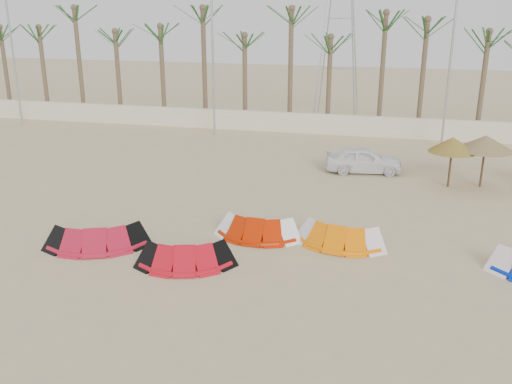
% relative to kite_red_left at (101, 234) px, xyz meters
% --- Properties ---
extents(ground, '(120.00, 120.00, 0.00)m').
position_rel_kite_red_left_xyz_m(ground, '(4.98, -2.75, -0.42)').
color(ground, tan).
rests_on(ground, ground).
extents(boundary_wall, '(60.00, 0.30, 1.30)m').
position_rel_kite_red_left_xyz_m(boundary_wall, '(4.98, 19.25, 0.23)').
color(boundary_wall, beige).
rests_on(boundary_wall, ground).
extents(palm_line, '(52.00, 4.00, 7.70)m').
position_rel_kite_red_left_xyz_m(palm_line, '(5.65, 20.75, 6.02)').
color(palm_line, brown).
rests_on(palm_line, ground).
extents(lamp_a, '(1.25, 0.14, 11.00)m').
position_rel_kite_red_left_xyz_m(lamp_a, '(-14.98, 17.25, 5.35)').
color(lamp_a, '#A5A8AD').
rests_on(lamp_a, ground).
extents(lamp_b, '(1.25, 0.14, 11.00)m').
position_rel_kite_red_left_xyz_m(lamp_b, '(-0.98, 17.25, 5.35)').
color(lamp_b, '#A5A8AD').
rests_on(lamp_b, ground).
extents(lamp_c, '(1.25, 0.14, 11.00)m').
position_rel_kite_red_left_xyz_m(lamp_c, '(13.02, 17.25, 5.35)').
color(lamp_c, '#A5A8AD').
rests_on(lamp_c, ground).
extents(pylon, '(3.00, 3.00, 14.00)m').
position_rel_kite_red_left_xyz_m(pylon, '(5.98, 25.25, -0.42)').
color(pylon, '#A5A8AD').
rests_on(pylon, ground).
extents(kite_red_left, '(3.93, 2.57, 0.90)m').
position_rel_kite_red_left_xyz_m(kite_red_left, '(0.00, 0.00, 0.00)').
color(kite_red_left, '#A81228').
rests_on(kite_red_left, ground).
extents(kite_red_mid, '(3.49, 2.24, 0.90)m').
position_rel_kite_red_left_xyz_m(kite_red_mid, '(3.59, -0.72, -0.00)').
color(kite_red_mid, '#B60C19').
rests_on(kite_red_mid, ground).
extents(kite_red_right, '(3.20, 1.63, 0.90)m').
position_rel_kite_red_left_xyz_m(kite_red_right, '(5.36, 2.10, -0.00)').
color(kite_red_right, '#B41D00').
rests_on(kite_red_right, ground).
extents(kite_orange, '(3.42, 2.00, 0.90)m').
position_rel_kite_red_left_xyz_m(kite_orange, '(8.37, 2.09, -0.00)').
color(kite_orange, orange).
rests_on(kite_orange, ground).
extents(parasol_left, '(2.55, 2.55, 2.48)m').
position_rel_kite_red_left_xyz_m(parasol_left, '(14.24, 10.08, 1.70)').
color(parasol_left, '#4C331E').
rests_on(parasol_left, ground).
extents(parasol_mid, '(2.18, 2.18, 2.39)m').
position_rel_kite_red_left_xyz_m(parasol_mid, '(12.76, 9.75, 1.61)').
color(parasol_mid, '#4C331E').
rests_on(parasol_mid, ground).
extents(car, '(4.02, 2.04, 1.31)m').
position_rel_kite_red_left_xyz_m(car, '(8.73, 11.19, 0.23)').
color(car, white).
rests_on(car, ground).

